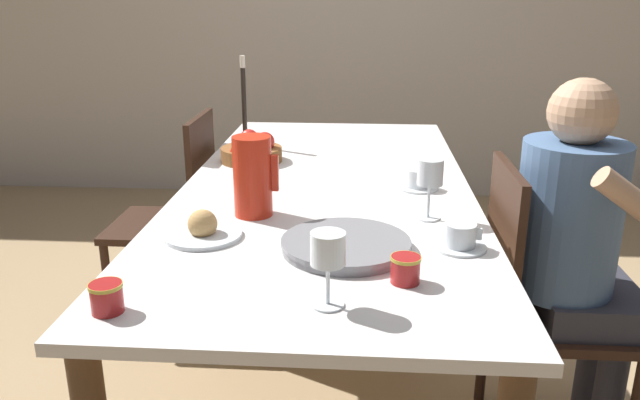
% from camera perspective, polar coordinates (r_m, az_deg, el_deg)
% --- Properties ---
extents(ground_plane, '(20.00, 20.00, 0.00)m').
position_cam_1_polar(ground_plane, '(2.50, 0.54, -15.96)').
color(ground_plane, tan).
extents(wall_back, '(10.00, 0.06, 2.60)m').
position_cam_1_polar(wall_back, '(4.44, 2.56, 16.99)').
color(wall_back, beige).
rests_on(wall_back, ground_plane).
extents(dining_table, '(0.98, 2.13, 0.78)m').
position_cam_1_polar(dining_table, '(2.18, 0.59, -0.82)').
color(dining_table, silver).
rests_on(dining_table, ground_plane).
extents(chair_person_side, '(0.42, 0.42, 0.93)m').
position_cam_1_polar(chair_person_side, '(2.08, 19.28, -8.82)').
color(chair_person_side, '#331E14').
rests_on(chair_person_side, ground_plane).
extents(chair_opposite, '(0.42, 0.42, 0.93)m').
position_cam_1_polar(chair_opposite, '(2.77, -12.97, -1.33)').
color(chair_opposite, '#331E14').
rests_on(chair_opposite, ground_plane).
extents(person_seated, '(0.39, 0.41, 1.19)m').
position_cam_1_polar(person_seated, '(2.01, 22.46, -3.54)').
color(person_seated, '#33333D').
rests_on(person_seated, ground_plane).
extents(red_pitcher, '(0.14, 0.11, 0.24)m').
position_cam_1_polar(red_pitcher, '(1.84, -6.18, 2.22)').
color(red_pitcher, red).
rests_on(red_pitcher, dining_table).
extents(wine_glass_water, '(0.07, 0.07, 0.18)m').
position_cam_1_polar(wine_glass_water, '(1.82, 10.03, 2.26)').
color(wine_glass_water, white).
rests_on(wine_glass_water, dining_table).
extents(wine_glass_juice, '(0.07, 0.07, 0.17)m').
position_cam_1_polar(wine_glass_juice, '(1.29, 0.73, -4.90)').
color(wine_glass_juice, white).
rests_on(wine_glass_juice, dining_table).
extents(teacup_near_person, '(0.14, 0.14, 0.07)m').
position_cam_1_polar(teacup_near_person, '(1.65, 12.69, -3.38)').
color(teacup_near_person, silver).
rests_on(teacup_near_person, dining_table).
extents(teacup_across, '(0.14, 0.14, 0.07)m').
position_cam_1_polar(teacup_across, '(2.13, 8.95, 1.79)').
color(teacup_across, silver).
rests_on(teacup_across, dining_table).
extents(serving_tray, '(0.33, 0.33, 0.03)m').
position_cam_1_polar(serving_tray, '(1.60, 2.37, -4.14)').
color(serving_tray, gray).
rests_on(serving_tray, dining_table).
extents(bread_plate, '(0.21, 0.21, 0.08)m').
position_cam_1_polar(bread_plate, '(1.72, -10.66, -2.68)').
color(bread_plate, silver).
rests_on(bread_plate, dining_table).
extents(jam_jar_amber, '(0.07, 0.07, 0.06)m').
position_cam_1_polar(jam_jar_amber, '(1.44, 7.82, -6.19)').
color(jam_jar_amber, '#A81E1E').
rests_on(jam_jar_amber, dining_table).
extents(jam_jar_red, '(0.07, 0.07, 0.06)m').
position_cam_1_polar(jam_jar_red, '(1.37, -18.93, -8.32)').
color(jam_jar_red, '#A81E1E').
rests_on(jam_jar_red, dining_table).
extents(fruit_bowl, '(0.24, 0.24, 0.12)m').
position_cam_1_polar(fruit_bowl, '(2.46, -6.24, 4.51)').
color(fruit_bowl, brown).
rests_on(fruit_bowl, dining_table).
extents(candlestick_tall, '(0.06, 0.06, 0.38)m').
position_cam_1_polar(candlestick_tall, '(2.70, -6.94, 8.15)').
color(candlestick_tall, black).
rests_on(candlestick_tall, dining_table).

